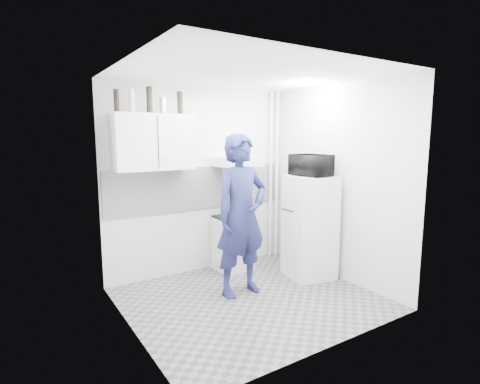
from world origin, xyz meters
TOP-DOWN VIEW (x-y plane):
  - floor at (0.00, 0.00)m, footprint 2.80×2.80m
  - ceiling at (0.00, 0.00)m, footprint 2.80×2.80m
  - wall_back at (0.00, 1.25)m, footprint 2.80×0.00m
  - wall_left at (-1.40, 0.00)m, footprint 0.00×2.60m
  - wall_right at (1.40, 0.00)m, footprint 0.00×2.60m
  - person at (0.01, 0.22)m, footprint 0.74×0.51m
  - stove at (0.37, 1.00)m, footprint 0.47×0.47m
  - fridge at (1.10, 0.18)m, footprint 0.69×0.69m
  - stove_top at (0.37, 1.00)m, footprint 0.45×0.45m
  - saucepan at (0.44, 1.06)m, footprint 0.21×0.21m
  - microwave at (1.10, 0.18)m, footprint 0.55×0.40m
  - bottle_a at (-1.18, 1.07)m, footprint 0.06×0.06m
  - bottle_b at (-1.00, 1.07)m, footprint 0.07×0.07m
  - bottle_d at (-0.78, 1.07)m, footprint 0.07×0.07m
  - canister_a at (-0.61, 1.07)m, footprint 0.08×0.08m
  - bottle_e at (-0.37, 1.07)m, footprint 0.07×0.07m
  - upper_cabinet at (-0.75, 1.07)m, footprint 1.00×0.35m
  - range_hood at (0.45, 1.00)m, footprint 0.60×0.50m
  - backsplash at (0.00, 1.24)m, footprint 2.74×0.03m
  - pipe_a at (1.30, 1.17)m, footprint 0.05×0.05m
  - pipe_b at (1.18, 1.17)m, footprint 0.04×0.04m
  - ceiling_spot_fixture at (1.00, 0.20)m, footprint 0.10×0.10m

SIDE VIEW (x-z plane):
  - floor at x=0.00m, z-range 0.00..0.00m
  - stove at x=0.37m, z-range 0.00..0.76m
  - fridge at x=1.10m, z-range 0.00..1.40m
  - stove_top at x=0.37m, z-range 0.76..0.79m
  - saucepan at x=0.44m, z-range 0.79..0.90m
  - person at x=0.01m, z-range 0.00..1.95m
  - backsplash at x=0.00m, z-range 0.90..1.50m
  - wall_left at x=-1.40m, z-range 0.00..2.60m
  - wall_right at x=1.40m, z-range 0.00..2.60m
  - pipe_a at x=1.30m, z-range 0.00..2.60m
  - pipe_b at x=1.18m, z-range 0.00..2.60m
  - wall_back at x=0.00m, z-range -0.10..2.70m
  - microwave at x=1.10m, z-range 1.40..1.68m
  - range_hood at x=0.45m, z-range 1.50..1.64m
  - upper_cabinet at x=-0.75m, z-range 1.50..2.20m
  - canister_a at x=-0.61m, z-range 2.20..2.40m
  - bottle_a at x=-1.18m, z-range 2.20..2.47m
  - bottle_b at x=-1.00m, z-range 2.20..2.49m
  - bottle_e at x=-0.37m, z-range 2.20..2.49m
  - bottle_d at x=-0.78m, z-range 2.20..2.52m
  - ceiling_spot_fixture at x=1.00m, z-range 2.56..2.58m
  - ceiling at x=0.00m, z-range 2.60..2.60m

